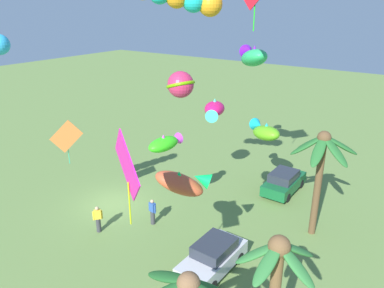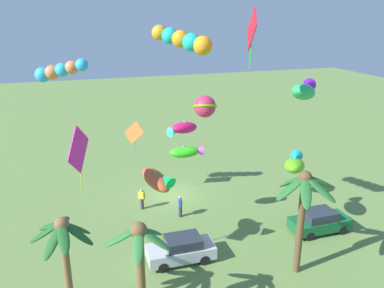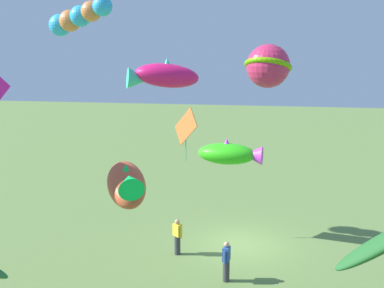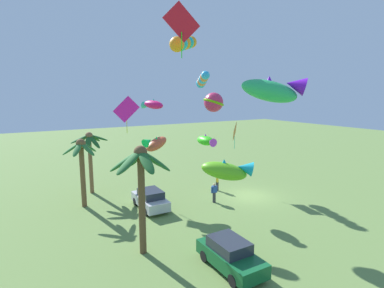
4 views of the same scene
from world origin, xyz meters
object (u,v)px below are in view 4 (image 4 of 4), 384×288
palm_tree_1 (82,158)px  kite_fish_6 (155,143)px  kite_fish_7 (227,170)px  kite_ball_0 (214,102)px  palm_tree_2 (90,147)px  kite_tube_1 (203,80)px  kite_diamond_5 (182,23)px  kite_fish_10 (152,105)px  kite_fish_4 (206,141)px  kite_fish_9 (273,90)px  spectator_0 (217,182)px  parked_car_0 (230,255)px  spectator_1 (214,193)px  kite_diamond_3 (235,132)px  kite_tube_2 (183,43)px  palm_tree_0 (141,172)px  kite_diamond_8 (126,110)px  parked_car_1 (150,199)px

palm_tree_1 → kite_fish_6: kite_fish_6 is taller
kite_fish_7 → kite_ball_0: bearing=-27.2°
palm_tree_2 → kite_tube_1: (-0.45, -11.37, 5.95)m
kite_diamond_5 → kite_fish_6: bearing=-4.7°
kite_tube_1 → kite_fish_10: bearing=126.2°
kite_fish_4 → kite_fish_9: 8.60m
spectator_0 → palm_tree_1: bearing=79.3°
kite_ball_0 → kite_fish_9: 6.61m
parked_car_0 → kite_fish_10: kite_fish_10 is taller
kite_fish_9 → kite_ball_0: bearing=-7.7°
kite_fish_4 → kite_diamond_5: kite_diamond_5 is taller
kite_fish_10 → spectator_1: bearing=-103.7°
kite_diamond_3 → kite_fish_4: bearing=117.8°
kite_fish_9 → kite_fish_10: (9.02, 2.74, -0.96)m
kite_ball_0 → kite_fish_9: size_ratio=0.59×
parked_car_0 → kite_tube_2: 14.53m
palm_tree_0 → palm_tree_1: 9.05m
palm_tree_0 → kite_fish_7: size_ratio=2.06×
spectator_0 → spectator_1: (-2.35, 1.98, 0.00)m
parked_car_0 → kite_tube_2: kite_tube_2 is taller
parked_car_0 → kite_diamond_8: (14.64, 0.23, 6.59)m
kite_tube_2 → kite_fish_4: (-0.63, -1.60, -7.11)m
palm_tree_2 → kite_fish_4: kite_fish_4 is taller
palm_tree_1 → kite_fish_4: (-4.65, -8.31, 1.31)m
palm_tree_1 → kite_ball_0: bearing=-125.6°
palm_tree_0 → kite_tube_2: bearing=-47.5°
parked_car_1 → kite_fish_7: size_ratio=1.34×
parked_car_1 → spectator_1: size_ratio=2.47×
spectator_0 → kite_tube_1: kite_tube_1 is taller
kite_tube_1 → kite_tube_2: 9.19m
spectator_1 → kite_fish_7: kite_fish_7 is taller
parked_car_1 → kite_fish_9: size_ratio=1.23×
spectator_1 → kite_diamond_3: (2.36, -3.88, 4.47)m
palm_tree_0 → kite_diamond_5: bearing=-63.4°
kite_fish_9 → palm_tree_1: bearing=30.5°
spectator_0 → spectator_1: size_ratio=1.00×
kite_diamond_3 → kite_fish_4: size_ratio=1.11×
palm_tree_2 → kite_fish_7: 14.69m
spectator_0 → kite_fish_9: bearing=158.8°
kite_diamond_3 → kite_fish_10: bearing=98.0°
spectator_1 → kite_fish_9: size_ratio=0.50×
kite_tube_2 → kite_diamond_8: bearing=21.4°
kite_fish_6 → kite_fish_9: size_ratio=0.85×
parked_car_1 → kite_diamond_3: bearing=-83.8°
kite_fish_6 → kite_diamond_3: bearing=-90.7°
kite_tube_2 → kite_fish_9: bearing=-176.2°
kite_fish_10 → spectator_0: bearing=-79.9°
palm_tree_2 → kite_fish_9: kite_fish_9 is taller
palm_tree_0 → kite_tube_2: size_ratio=1.91×
kite_ball_0 → kite_fish_7: size_ratio=0.65×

